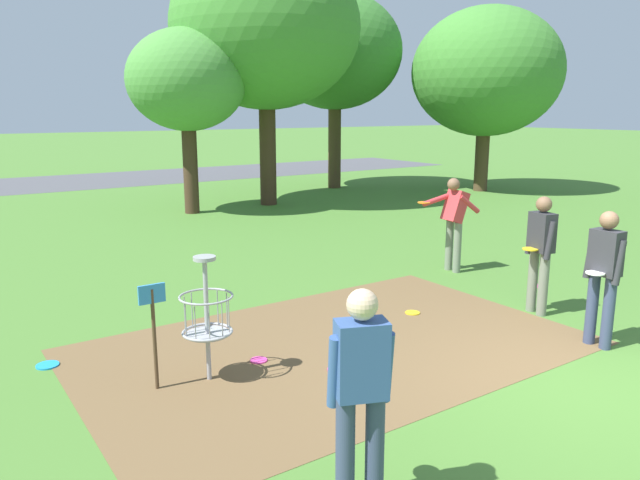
# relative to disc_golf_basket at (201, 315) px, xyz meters

# --- Properties ---
(ground_plane) EXTENTS (160.00, 160.00, 0.00)m
(ground_plane) POSITION_rel_disc_golf_basket_xyz_m (3.34, -2.51, -0.75)
(ground_plane) COLOR #47752D
(dirt_tee_pad) EXTENTS (6.11, 3.88, 0.01)m
(dirt_tee_pad) POSITION_rel_disc_golf_basket_xyz_m (1.74, -0.03, -0.75)
(dirt_tee_pad) COLOR brown
(dirt_tee_pad) RESTS_ON ground
(disc_golf_basket) EXTENTS (0.98, 0.58, 1.39)m
(disc_golf_basket) POSITION_rel_disc_golf_basket_xyz_m (0.00, 0.00, 0.00)
(disc_golf_basket) COLOR #9E9EA3
(disc_golf_basket) RESTS_ON ground
(player_foreground_watching) EXTENTS (0.40, 0.47, 1.71)m
(player_foreground_watching) POSITION_rel_disc_golf_basket_xyz_m (4.47, -1.85, 0.21)
(player_foreground_watching) COLOR #384260
(player_foreground_watching) RESTS_ON ground
(player_throwing) EXTENTS (0.50, 0.45, 1.71)m
(player_throwing) POSITION_rel_disc_golf_basket_xyz_m (0.04, -2.71, 0.21)
(player_throwing) COLOR #384260
(player_throwing) RESTS_ON ground
(player_waiting_left) EXTENTS (1.08, 0.58, 1.71)m
(player_waiting_left) POSITION_rel_disc_golf_basket_xyz_m (5.62, 1.71, 0.23)
(player_waiting_left) COLOR slate
(player_waiting_left) RESTS_ON ground
(player_waiting_right) EXTENTS (0.43, 0.49, 1.71)m
(player_waiting_right) POSITION_rel_disc_golf_basket_xyz_m (4.91, -0.63, 0.21)
(player_waiting_right) COLOR slate
(player_waiting_right) RESTS_ON ground
(frisbee_near_basket) EXTENTS (0.20, 0.20, 0.02)m
(frisbee_near_basket) POSITION_rel_disc_golf_basket_xyz_m (6.07, 0.18, -0.74)
(frisbee_near_basket) COLOR #E53D99
(frisbee_near_basket) RESTS_ON ground
(frisbee_by_tee) EXTENTS (0.21, 0.21, 0.02)m
(frisbee_by_tee) POSITION_rel_disc_golf_basket_xyz_m (3.41, 0.36, -0.74)
(frisbee_by_tee) COLOR gold
(frisbee_by_tee) RESTS_ON ground
(frisbee_mid_grass) EXTENTS (0.24, 0.24, 0.02)m
(frisbee_mid_grass) POSITION_rel_disc_golf_basket_xyz_m (1.36, -0.62, -0.74)
(frisbee_mid_grass) COLOR #E53D99
(frisbee_mid_grass) RESTS_ON ground
(frisbee_far_left) EXTENTS (0.26, 0.26, 0.02)m
(frisbee_far_left) POSITION_rel_disc_golf_basket_xyz_m (-1.34, 1.37, -0.74)
(frisbee_far_left) COLOR #1E93DB
(frisbee_far_left) RESTS_ON ground
(frisbee_far_right) EXTENTS (0.20, 0.20, 0.02)m
(frisbee_far_right) POSITION_rel_disc_golf_basket_xyz_m (0.74, 0.12, -0.74)
(frisbee_far_right) COLOR #E53D99
(frisbee_far_right) RESTS_ON ground
(tree_near_left) EXTENTS (5.60, 5.60, 7.64)m
(tree_near_left) POSITION_rel_disc_golf_basket_xyz_m (6.80, 10.56, 4.48)
(tree_near_left) COLOR #422D1E
(tree_near_left) RESTS_ON ground
(tree_near_right) EXTENTS (3.26, 3.26, 5.08)m
(tree_near_right) POSITION_rel_disc_golf_basket_xyz_m (4.20, 10.39, 2.90)
(tree_near_right) COLOR #422D1E
(tree_near_right) RESTS_ON ground
(tree_mid_left) EXTENTS (4.86, 4.86, 7.02)m
(tree_mid_left) POSITION_rel_disc_golf_basket_xyz_m (10.91, 12.77, 4.17)
(tree_mid_left) COLOR #4C3823
(tree_mid_left) RESTS_ON ground
(tree_mid_center) EXTENTS (5.23, 5.23, 6.41)m
(tree_mid_center) POSITION_rel_disc_golf_basket_xyz_m (14.78, 9.05, 3.41)
(tree_mid_center) COLOR #4C3823
(tree_mid_center) RESTS_ON ground
(parking_lot_strip) EXTENTS (36.00, 6.00, 0.01)m
(parking_lot_strip) POSITION_rel_disc_golf_basket_xyz_m (3.34, 20.32, -0.75)
(parking_lot_strip) COLOR #4C4C51
(parking_lot_strip) RESTS_ON ground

